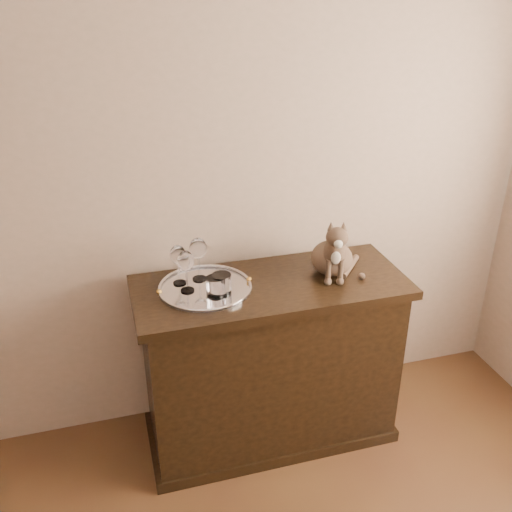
{
  "coord_description": "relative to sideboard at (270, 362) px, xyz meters",
  "views": [
    {
      "loc": [
        -0.06,
        -0.13,
        2.06
      ],
      "look_at": [
        0.53,
        1.95,
        0.99
      ],
      "focal_mm": 40.0,
      "sensor_mm": 36.0,
      "label": 1
    }
  ],
  "objects": [
    {
      "name": "wine_glass_b",
      "position": [
        -0.29,
        0.11,
        0.53
      ],
      "size": [
        0.07,
        0.07,
        0.2
      ],
      "primitive_type": null,
      "color": "silver",
      "rests_on": "tray"
    },
    {
      "name": "tumbler_b",
      "position": [
        -0.26,
        -0.06,
        0.48
      ],
      "size": [
        0.08,
        0.08,
        0.09
      ],
      "primitive_type": "cylinder",
      "color": "silver",
      "rests_on": "tray"
    },
    {
      "name": "wine_glass_c",
      "position": [
        -0.36,
        0.02,
        0.53
      ],
      "size": [
        0.07,
        0.07,
        0.19
      ],
      "primitive_type": null,
      "color": "silver",
      "rests_on": "tray"
    },
    {
      "name": "tumbler_a",
      "position": [
        -0.23,
        -0.05,
        0.48
      ],
      "size": [
        0.08,
        0.08,
        0.09
      ],
      "primitive_type": "cylinder",
      "color": "white",
      "rests_on": "tray"
    },
    {
      "name": "tray",
      "position": [
        -0.29,
        0.03,
        0.43
      ],
      "size": [
        0.4,
        0.4,
        0.01
      ],
      "primitive_type": "cylinder",
      "color": "silver",
      "rests_on": "sideboard"
    },
    {
      "name": "cat",
      "position": [
        0.29,
        0.02,
        0.57
      ],
      "size": [
        0.35,
        0.33,
        0.29
      ],
      "primitive_type": null,
      "rotation": [
        0.0,
        0.0,
        -0.27
      ],
      "color": "brown",
      "rests_on": "sideboard"
    },
    {
      "name": "wine_glass_a",
      "position": [
        -0.38,
        0.1,
        0.52
      ],
      "size": [
        0.07,
        0.07,
        0.18
      ],
      "primitive_type": null,
      "color": "white",
      "rests_on": "tray"
    },
    {
      "name": "wall_back",
      "position": [
        -0.6,
        0.31,
        0.93
      ],
      "size": [
        4.0,
        0.1,
        2.7
      ],
      "primitive_type": "cube",
      "color": "tan",
      "rests_on": "ground"
    },
    {
      "name": "sideboard",
      "position": [
        0.0,
        0.0,
        0.0
      ],
      "size": [
        1.2,
        0.5,
        0.85
      ],
      "primitive_type": null,
      "color": "black",
      "rests_on": "ground"
    }
  ]
}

